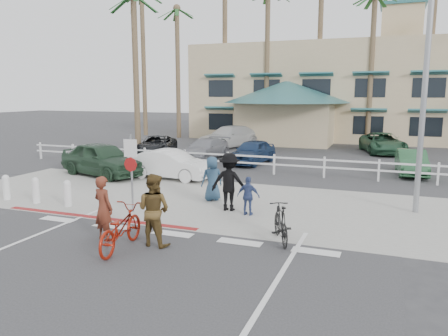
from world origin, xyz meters
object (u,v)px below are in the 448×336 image
at_px(car_white_sedan, 171,164).
at_px(car_red_compact, 102,159).
at_px(bike_black, 281,223).
at_px(bike_red, 120,228).
at_px(sign_post, 132,169).

xyz_separation_m(car_white_sedan, car_red_compact, (-3.43, -0.47, 0.14)).
distance_m(bike_black, car_white_sedan, 9.58).
relative_size(bike_black, car_red_compact, 0.37).
bearing_deg(bike_red, bike_black, -157.63).
xyz_separation_m(sign_post, bike_black, (5.29, -1.14, -0.93)).
bearing_deg(sign_post, car_red_compact, 133.84).
bearing_deg(car_white_sedan, car_red_compact, 102.87).
height_order(bike_red, car_red_compact, car_red_compact).
relative_size(sign_post, bike_black, 1.67).
relative_size(sign_post, bike_red, 1.37).
relative_size(bike_black, car_white_sedan, 0.43).
bearing_deg(bike_red, sign_post, -68.75).
relative_size(bike_red, car_white_sedan, 0.52).
distance_m(bike_red, bike_black, 4.16).
xyz_separation_m(bike_black, car_red_compact, (-10.22, 6.28, 0.28)).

